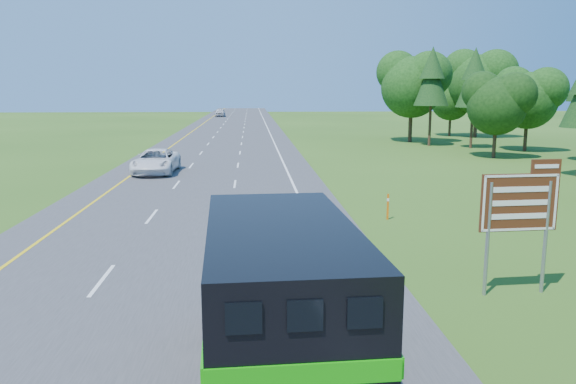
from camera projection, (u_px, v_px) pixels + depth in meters
The scene contains 7 objects.
road at pixel (222, 150), 55.94m from camera, with size 15.00×260.00×0.04m, color #38383A.
lane_markings at pixel (222, 149), 55.93m from camera, with size 11.15×260.00×0.01m.
horse_truck at pixel (277, 302), 10.60m from camera, with size 2.89×8.18×3.57m.
white_suv at pixel (156, 161), 40.05m from camera, with size 2.80×6.07×1.69m, color white.
far_car at pixel (220, 113), 125.09m from camera, with size 2.10×5.23×1.78m, color #B8B8BF.
exit_sign at pixel (521, 208), 16.03m from camera, with size 2.34×0.23×3.97m.
delineator at pixel (388, 206), 25.79m from camera, with size 0.10×0.05×1.21m.
Camera 1 is at (2.87, -6.10, 5.89)m, focal length 35.00 mm.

